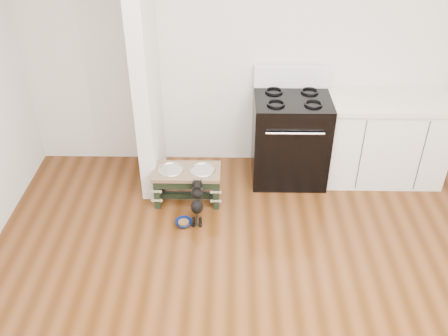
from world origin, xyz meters
TOP-DOWN VIEW (x-y plane):
  - room_shell at (0.00, 0.00)m, footprint 5.00×5.00m
  - partition_wall at (-1.18, 2.10)m, footprint 0.15×0.80m
  - oven_range at (0.25, 2.16)m, footprint 0.76×0.69m
  - cabinet_run at (1.23, 2.18)m, footprint 1.24×0.64m
  - dog_feeder at (-0.79, 1.69)m, footprint 0.66×0.35m
  - puppy at (-0.67, 1.39)m, footprint 0.12×0.34m
  - floor_bowl at (-0.80, 1.30)m, footprint 0.17×0.17m

SIDE VIEW (x-z plane):
  - floor_bowl at x=-0.80m, z-range 0.00..0.05m
  - puppy at x=-0.67m, z-range 0.02..0.42m
  - dog_feeder at x=-0.79m, z-range 0.07..0.45m
  - cabinet_run at x=1.23m, z-range 0.00..0.91m
  - oven_range at x=0.25m, z-range -0.09..1.05m
  - partition_wall at x=-1.18m, z-range 0.00..2.70m
  - room_shell at x=0.00m, z-range -0.88..4.12m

